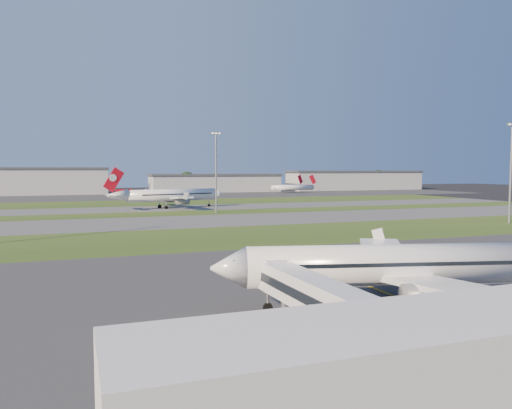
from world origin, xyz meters
name	(u,v)px	position (x,y,z in m)	size (l,w,h in m)	color
ground	(349,299)	(0.00, 0.00, 0.00)	(700.00, 700.00, 0.00)	black
apron_near	(349,299)	(0.00, 0.00, 0.01)	(300.00, 70.00, 0.01)	#333335
grass_strip_a	(219,237)	(0.00, 52.00, 0.01)	(300.00, 34.00, 0.01)	#2E4416
taxiway_a	(185,222)	(0.00, 85.00, 0.01)	(300.00, 32.00, 0.01)	#515154
grass_strip_b	(169,214)	(0.00, 110.00, 0.01)	(300.00, 18.00, 0.01)	#2E4416
taxiway_b	(158,209)	(0.00, 132.00, 0.01)	(300.00, 26.00, 0.01)	#515154
grass_strip_c	(145,203)	(0.00, 165.00, 0.01)	(300.00, 40.00, 0.01)	#2E4416
apron_far	(130,196)	(0.00, 225.00, 0.01)	(400.00, 80.00, 0.01)	#333335
yellow_line	(389,295)	(5.00, 0.00, 0.00)	(0.25, 60.00, 0.02)	gold
terminal_fragment	(429,409)	(-14.00, -29.94, 3.98)	(26.00, 6.05, 8.00)	silver
jet_bridge	(340,307)	(-9.81, -15.24, 4.01)	(4.20, 26.90, 6.20)	silver
airliner_parked	(410,265)	(3.62, -5.40, 4.35)	(39.03, 32.71, 12.40)	white
airliner_taxiing	(172,195)	(5.22, 132.34, 4.62)	(41.43, 34.73, 13.14)	white
mini_jet_near	(287,187)	(92.82, 229.75, 3.28)	(26.27, 14.64, 9.48)	white
mini_jet_far	(294,187)	(95.76, 225.58, 3.28)	(28.62, 5.68, 9.48)	white
light_mast_centre	(216,167)	(15.00, 108.00, 14.81)	(3.20, 0.70, 25.80)	gray
light_mast_east	(511,166)	(78.00, 52.00, 14.81)	(3.20, 0.70, 25.80)	gray
hangar_west	(41,181)	(-45.00, 255.00, 7.64)	(71.40, 23.00, 15.20)	#96989E
hangar_east	(215,183)	(55.00, 255.00, 5.64)	(81.60, 23.00, 11.20)	#96989E
hangar_far_east	(355,180)	(155.00, 255.00, 6.64)	(96.90, 23.00, 13.20)	#96989E
tree_mid_west	(88,183)	(-20.00, 266.00, 5.84)	(9.90, 9.90, 10.80)	black
tree_mid_east	(187,181)	(40.00, 269.00, 6.81)	(11.55, 11.55, 12.60)	black
tree_east	(295,181)	(115.00, 267.00, 6.16)	(10.45, 10.45, 11.40)	black
tree_far_east	(379,178)	(185.00, 271.00, 7.46)	(12.65, 12.65, 13.80)	black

